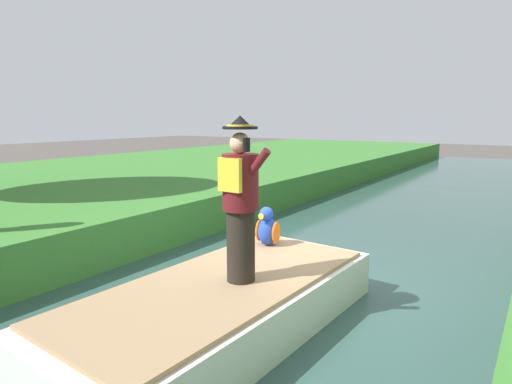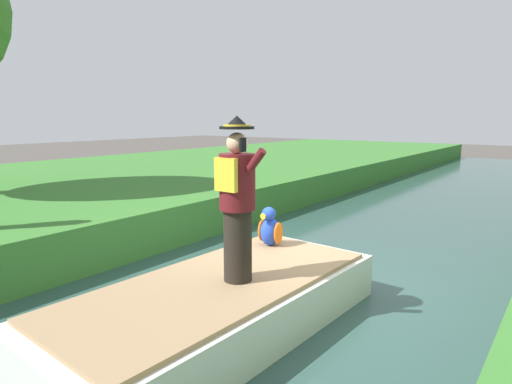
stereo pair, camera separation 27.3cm
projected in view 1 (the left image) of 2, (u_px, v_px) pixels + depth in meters
ground_plane at (292, 292)px, 6.38m from camera, size 80.00×80.00×0.00m
canal_water at (292, 289)px, 6.37m from camera, size 5.55×48.00×0.10m
grass_bank_near at (7, 203)px, 10.75m from camera, size 10.64×48.00×0.90m
boat at (222, 307)px, 4.97m from camera, size 2.00×4.28×0.61m
person_pirate at (240, 201)px, 4.78m from camera, size 0.61×0.42×1.85m
parrot_plush at (268, 229)px, 6.26m from camera, size 0.36×0.34×0.57m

